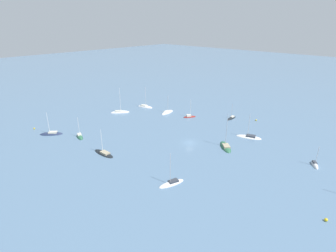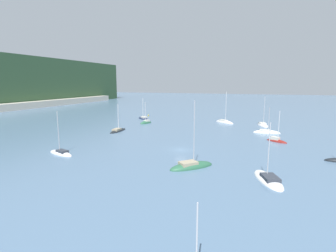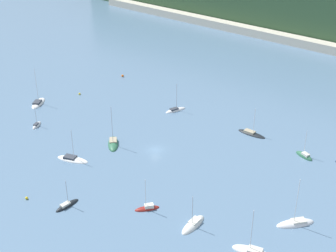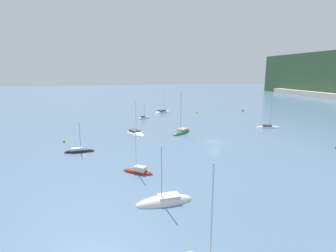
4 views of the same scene
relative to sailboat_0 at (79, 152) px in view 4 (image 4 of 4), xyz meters
The scene contains 12 objects.
ground_plane 31.83m from the sailboat_0, 93.52° to the left, with size 600.00×600.00×0.00m, color slate.
sailboat_0 is the anchor object (origin of this frame).
sailboat_2 29.36m from the sailboat_0, 116.39° to the left, with size 8.30×8.02×12.86m.
sailboat_5 29.14m from the sailboat_0, 27.87° to the left, with size 3.11×7.93×8.77m.
sailboat_6 59.19m from the sailboat_0, 151.30° to the left, with size 7.55×9.06×13.01m.
sailboat_8 42.89m from the sailboat_0, 154.25° to the left, with size 3.83×5.12×7.08m.
sailboat_9 18.36m from the sailboat_0, 37.82° to the left, with size 4.67×5.65×8.57m.
sailboat_10 56.37m from the sailboat_0, 104.49° to the left, with size 4.09×7.70×9.85m.
sailboat_12 20.16m from the sailboat_0, 138.18° to the left, with size 9.46×6.05×9.71m.
mooring_buoy_0 10.23m from the sailboat_0, 153.40° to the right, with size 0.65×0.65×0.65m.
mooring_buoy_1 63.51m from the sailboat_0, 138.27° to the left, with size 0.70×0.70×0.70m.
mooring_buoy_2 80.10m from the sailboat_0, 127.16° to the left, with size 0.90×0.90×0.90m.
Camera 4 is at (58.93, -24.40, 16.91)m, focal length 28.00 mm.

